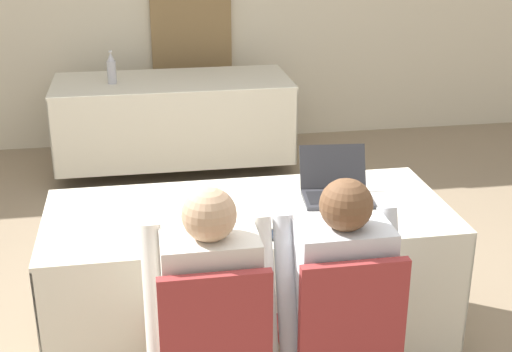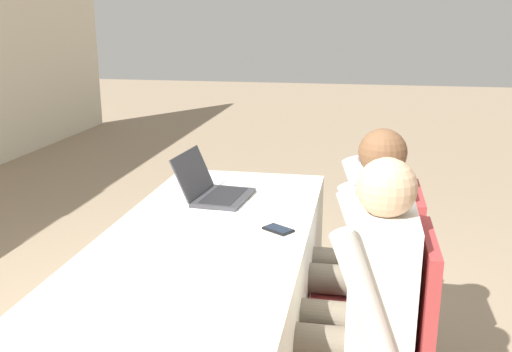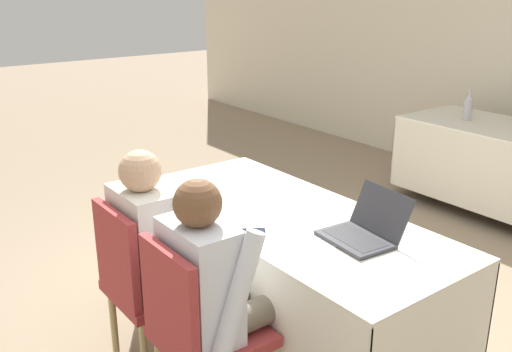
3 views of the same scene
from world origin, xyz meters
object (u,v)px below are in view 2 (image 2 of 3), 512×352
person_white_shirt (359,242)px  person_checkered_shirt (357,297)px  cell_phone (278,229)px  chair_near_right (381,278)px  laptop (214,190)px  chair_near_left (385,341)px

person_white_shirt → person_checkered_shirt: bearing=0.0°
cell_phone → chair_near_right: bearing=-34.3°
laptop → person_white_shirt: person_white_shirt is taller
cell_phone → chair_near_left: chair_near_left is taller
cell_phone → chair_near_right: chair_near_right is taller
person_checkered_shirt → cell_phone: bearing=-135.2°
laptop → person_checkered_shirt: (-0.70, -0.69, -0.14)m
laptop → chair_near_left: bearing=-125.8°
chair_near_left → person_white_shirt: person_white_shirt is taller
person_checkered_shirt → person_white_shirt: size_ratio=1.00×
person_white_shirt → chair_near_right: bearing=90.0°
person_white_shirt → laptop: bearing=-105.3°
chair_near_left → person_checkered_shirt: 0.19m
cell_phone → chair_near_right: (0.18, -0.43, -0.26)m
laptop → chair_near_left: 1.10m
cell_phone → person_white_shirt: 0.39m
laptop → person_white_shirt: 0.73m
chair_near_left → chair_near_right: bearing=-180.0°
chair_near_left → person_checkered_shirt: size_ratio=0.77×
chair_near_right → cell_phone: bearing=-67.9°
laptop → chair_near_right: (-0.19, -0.80, -0.30)m
chair_near_left → person_white_shirt: size_ratio=0.77×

